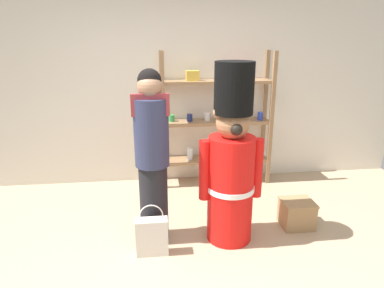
# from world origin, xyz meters

# --- Properties ---
(ground_plane) EXTENTS (6.40, 6.40, 0.00)m
(ground_plane) POSITION_xyz_m (0.00, 0.00, 0.00)
(ground_plane) COLOR tan
(back_wall) EXTENTS (6.40, 0.12, 2.60)m
(back_wall) POSITION_xyz_m (0.00, 2.20, 1.30)
(back_wall) COLOR silver
(back_wall) RESTS_ON ground_plane
(merchandise_shelf) EXTENTS (1.48, 0.35, 1.79)m
(merchandise_shelf) POSITION_xyz_m (0.55, 1.98, 0.90)
(merchandise_shelf) COLOR #93704C
(merchandise_shelf) RESTS_ON ground_plane
(teddy_bear_guard) EXTENTS (0.62, 0.46, 1.75)m
(teddy_bear_guard) POSITION_xyz_m (0.43, 0.55, 0.79)
(teddy_bear_guard) COLOR red
(teddy_bear_guard) RESTS_ON ground_plane
(person_shopper) EXTENTS (0.34, 0.32, 1.69)m
(person_shopper) POSITION_xyz_m (-0.32, 0.63, 0.90)
(person_shopper) COLOR black
(person_shopper) RESTS_ON ground_plane
(shopping_bag) EXTENTS (0.30, 0.12, 0.51)m
(shopping_bag) POSITION_xyz_m (-0.35, 0.37, 0.19)
(shopping_bag) COLOR silver
(shopping_bag) RESTS_ON ground_plane
(display_crate) EXTENTS (0.34, 0.30, 0.29)m
(display_crate) POSITION_xyz_m (1.20, 0.69, 0.15)
(display_crate) COLOR #9E7A51
(display_crate) RESTS_ON ground_plane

